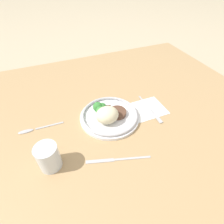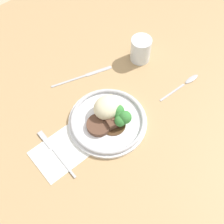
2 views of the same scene
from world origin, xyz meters
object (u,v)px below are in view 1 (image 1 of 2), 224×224
(juice_glass, at_px, (49,158))
(fork, at_px, (152,111))
(knife, at_px, (116,160))
(spoon, at_px, (32,130))
(plate, at_px, (108,115))

(juice_glass, bearing_deg, fork, -167.29)
(knife, xyz_separation_m, spoon, (0.25, -0.24, 0.00))
(spoon, bearing_deg, plate, 172.06)
(knife, bearing_deg, fork, -129.27)
(knife, bearing_deg, juice_glass, -0.55)
(plate, relative_size, knife, 1.15)
(knife, height_order, spoon, spoon)
(juice_glass, distance_m, knife, 0.21)
(plate, height_order, fork, plate)
(plate, height_order, juice_glass, juice_glass)
(plate, distance_m, fork, 0.19)
(plate, bearing_deg, fork, 170.65)
(plate, xyz_separation_m, fork, (-0.19, 0.03, -0.02))
(juice_glass, xyz_separation_m, fork, (-0.44, -0.10, -0.04))
(juice_glass, relative_size, fork, 0.48)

